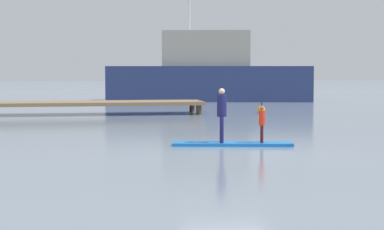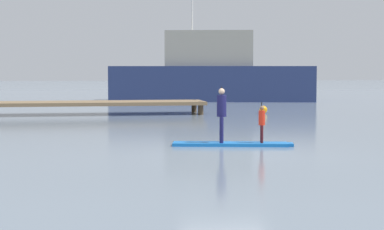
{
  "view_description": "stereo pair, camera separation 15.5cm",
  "coord_description": "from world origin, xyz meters",
  "px_view_note": "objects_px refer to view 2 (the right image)",
  "views": [
    {
      "loc": [
        -4.12,
        -18.12,
        2.36
      ],
      "look_at": [
        -0.54,
        2.61,
        0.9
      ],
      "focal_mm": 61.74,
      "sensor_mm": 36.0,
      "label": 1
    },
    {
      "loc": [
        -3.97,
        -18.15,
        2.36
      ],
      "look_at": [
        -0.54,
        2.61,
        0.9
      ],
      "focal_mm": 61.74,
      "sensor_mm": 36.0,
      "label": 2
    }
  ],
  "objects_px": {
    "mooring_buoy_near": "(263,110)",
    "fishing_boat_white_large": "(211,75)",
    "paddleboard_near": "(232,144)",
    "paddler_adult": "(222,111)",
    "paddler_child_solo": "(262,122)"
  },
  "relations": [
    {
      "from": "mooring_buoy_near",
      "to": "fishing_boat_white_large",
      "type": "bearing_deg",
      "value": 89.87
    },
    {
      "from": "paddleboard_near",
      "to": "mooring_buoy_near",
      "type": "height_order",
      "value": "mooring_buoy_near"
    },
    {
      "from": "fishing_boat_white_large",
      "to": "paddler_adult",
      "type": "bearing_deg",
      "value": -100.42
    },
    {
      "from": "paddler_child_solo",
      "to": "paddleboard_near",
      "type": "bearing_deg",
      "value": 168.73
    },
    {
      "from": "paddler_adult",
      "to": "mooring_buoy_near",
      "type": "height_order",
      "value": "paddler_adult"
    },
    {
      "from": "paddler_adult",
      "to": "fishing_boat_white_large",
      "type": "bearing_deg",
      "value": 79.58
    },
    {
      "from": "paddler_child_solo",
      "to": "mooring_buoy_near",
      "type": "bearing_deg",
      "value": 74.27
    },
    {
      "from": "paddler_adult",
      "to": "paddler_child_solo",
      "type": "height_order",
      "value": "paddler_adult"
    },
    {
      "from": "fishing_boat_white_large",
      "to": "paddleboard_near",
      "type": "bearing_deg",
      "value": -99.76
    },
    {
      "from": "paddleboard_near",
      "to": "paddler_child_solo",
      "type": "height_order",
      "value": "paddler_child_solo"
    },
    {
      "from": "paddler_adult",
      "to": "fishing_boat_white_large",
      "type": "xyz_separation_m",
      "value": [
        5.28,
        28.72,
        0.88
      ]
    },
    {
      "from": "fishing_boat_white_large",
      "to": "mooring_buoy_near",
      "type": "relative_size",
      "value": 36.52
    },
    {
      "from": "paddleboard_near",
      "to": "paddler_adult",
      "type": "bearing_deg",
      "value": 166.97
    },
    {
      "from": "paddler_child_solo",
      "to": "paddler_adult",
      "type": "bearing_deg",
      "value": 168.25
    },
    {
      "from": "paddleboard_near",
      "to": "fishing_boat_white_large",
      "type": "xyz_separation_m",
      "value": [
        4.95,
        28.79,
        1.89
      ]
    }
  ]
}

